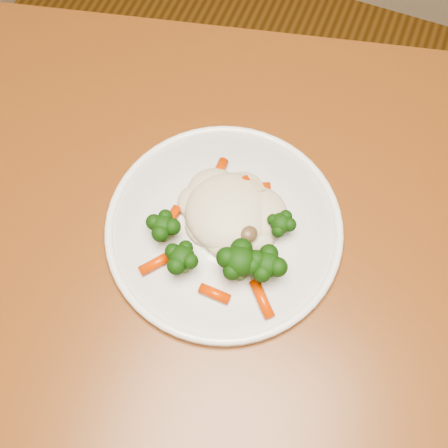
% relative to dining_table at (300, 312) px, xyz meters
% --- Properties ---
extents(dining_table, '(1.23, 0.96, 0.75)m').
position_rel_dining_table_xyz_m(dining_table, '(0.00, 0.00, 0.00)').
color(dining_table, brown).
rests_on(dining_table, ground).
extents(plate, '(0.28, 0.28, 0.01)m').
position_rel_dining_table_xyz_m(plate, '(-0.12, 0.03, 0.12)').
color(plate, white).
rests_on(plate, dining_table).
extents(meal, '(0.17, 0.17, 0.05)m').
position_rel_dining_table_xyz_m(meal, '(-0.11, 0.02, 0.14)').
color(meal, beige).
rests_on(meal, plate).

